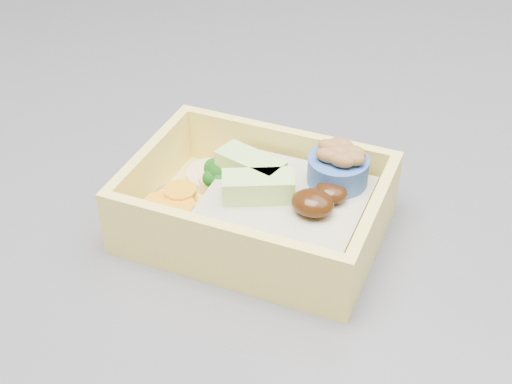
% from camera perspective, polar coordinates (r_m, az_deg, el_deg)
% --- Properties ---
extents(bento_box, '(0.16, 0.12, 0.06)m').
position_cam_1_polar(bento_box, '(0.45, 0.65, -1.06)').
color(bento_box, '#FDE568').
rests_on(bento_box, island).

